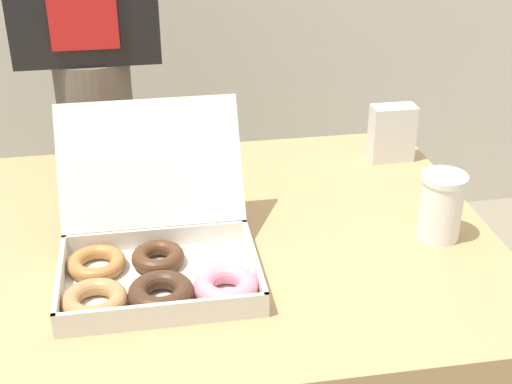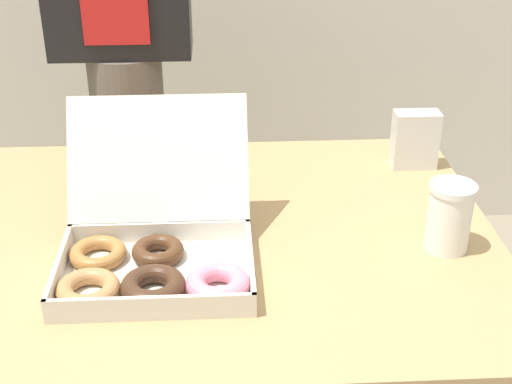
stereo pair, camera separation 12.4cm
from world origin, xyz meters
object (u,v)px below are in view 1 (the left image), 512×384
Objects in this scene: donut_box at (154,260)px; napkin_holder at (392,133)px; person_customer at (89,47)px; coffee_cup at (441,206)px.

napkin_holder is at bearing 35.65° from donut_box.
person_customer is at bearing 99.01° from donut_box.
donut_box is at bearing -174.24° from coffee_cup.
person_customer reaches higher than napkin_holder.
donut_box is 2.86× the size of coffee_cup.
donut_box reaches higher than coffee_cup.
napkin_holder is 0.79m from person_customer.
donut_box is 0.70m from napkin_holder.
napkin_holder is (0.57, 0.41, 0.03)m from donut_box.
person_customer is at bearing 132.89° from coffee_cup.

